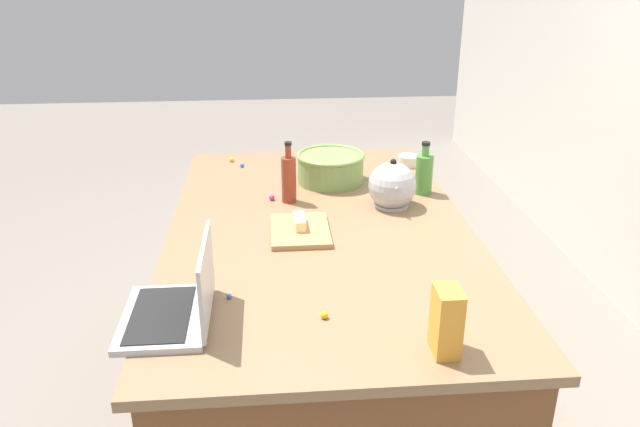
% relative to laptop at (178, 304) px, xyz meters
% --- Properties ---
extents(ground_plane, '(12.00, 12.00, 0.00)m').
position_rel_laptop_xyz_m(ground_plane, '(-0.56, 0.42, -0.95)').
color(ground_plane, slate).
extents(island_counter, '(1.75, 1.05, 0.90)m').
position_rel_laptop_xyz_m(island_counter, '(-0.56, 0.42, -0.50)').
color(island_counter, brown).
rests_on(island_counter, ground).
extents(laptop, '(0.31, 0.23, 0.22)m').
position_rel_laptop_xyz_m(laptop, '(0.00, 0.00, 0.00)').
color(laptop, '#B7B7BC').
rests_on(laptop, island_counter).
extents(mixing_bowl_large, '(0.28, 0.28, 0.12)m').
position_rel_laptop_xyz_m(mixing_bowl_large, '(-1.01, 0.50, 0.02)').
color(mixing_bowl_large, '#72934C').
rests_on(mixing_bowl_large, island_counter).
extents(bottle_soy, '(0.06, 0.06, 0.24)m').
position_rel_laptop_xyz_m(bottle_soy, '(-0.80, 0.32, 0.05)').
color(bottle_soy, maroon).
rests_on(bottle_soy, island_counter).
extents(bottle_olive, '(0.07, 0.07, 0.21)m').
position_rel_laptop_xyz_m(bottle_olive, '(-0.85, 0.85, 0.04)').
color(bottle_olive, '#4C8C38').
rests_on(bottle_olive, island_counter).
extents(kettle, '(0.21, 0.18, 0.20)m').
position_rel_laptop_xyz_m(kettle, '(-0.73, 0.70, 0.03)').
color(kettle, '#ADADB2').
rests_on(kettle, island_counter).
extents(cutting_board, '(0.27, 0.20, 0.02)m').
position_rel_laptop_xyz_m(cutting_board, '(-0.51, 0.34, -0.04)').
color(cutting_board, '#AD7F4C').
rests_on(cutting_board, island_counter).
extents(butter_stick_left, '(0.11, 0.04, 0.04)m').
position_rel_laptop_xyz_m(butter_stick_left, '(-0.53, 0.34, -0.01)').
color(butter_stick_left, '#F4E58C').
rests_on(butter_stick_left, cutting_board).
extents(ramekin_small, '(0.09, 0.09, 0.05)m').
position_rel_laptop_xyz_m(ramekin_small, '(-1.19, 0.87, -0.02)').
color(ramekin_small, beige).
rests_on(ramekin_small, island_counter).
extents(ramekin_medium, '(0.07, 0.07, 0.04)m').
position_rel_laptop_xyz_m(ramekin_medium, '(-1.31, 0.60, -0.03)').
color(ramekin_medium, white).
rests_on(ramekin_medium, island_counter).
extents(candy_bag, '(0.09, 0.06, 0.17)m').
position_rel_laptop_xyz_m(candy_bag, '(0.19, 0.65, 0.04)').
color(candy_bag, gold).
rests_on(candy_bag, island_counter).
extents(candy_0, '(0.02, 0.02, 0.02)m').
position_rel_laptop_xyz_m(candy_0, '(-0.77, 0.66, -0.04)').
color(candy_0, yellow).
rests_on(candy_0, island_counter).
extents(candy_1, '(0.02, 0.02, 0.02)m').
position_rel_laptop_xyz_m(candy_1, '(0.03, 0.38, -0.04)').
color(candy_1, yellow).
rests_on(candy_1, island_counter).
extents(candy_2, '(0.02, 0.02, 0.02)m').
position_rel_laptop_xyz_m(candy_2, '(-1.23, 0.12, -0.04)').
color(candy_2, blue).
rests_on(candy_2, island_counter).
extents(candy_3, '(0.02, 0.02, 0.02)m').
position_rel_laptop_xyz_m(candy_3, '(-1.31, 0.07, -0.04)').
color(candy_3, yellow).
rests_on(candy_3, island_counter).
extents(candy_4, '(0.02, 0.02, 0.02)m').
position_rel_laptop_xyz_m(candy_4, '(-0.93, 0.47, -0.04)').
color(candy_4, blue).
rests_on(candy_4, island_counter).
extents(candy_5, '(0.02, 0.02, 0.02)m').
position_rel_laptop_xyz_m(candy_5, '(-1.32, 0.64, -0.04)').
color(candy_5, yellow).
rests_on(candy_5, island_counter).
extents(candy_6, '(0.01, 0.01, 0.01)m').
position_rel_laptop_xyz_m(candy_6, '(-0.10, 0.12, -0.04)').
color(candy_6, blue).
rests_on(candy_6, island_counter).
extents(candy_7, '(0.02, 0.02, 0.02)m').
position_rel_laptop_xyz_m(candy_7, '(0.07, 0.67, -0.04)').
color(candy_7, red).
rests_on(candy_7, island_counter).
extents(candy_8, '(0.02, 0.02, 0.02)m').
position_rel_laptop_xyz_m(candy_8, '(-0.82, 0.25, -0.04)').
color(candy_8, '#CC3399').
rests_on(candy_8, island_counter).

